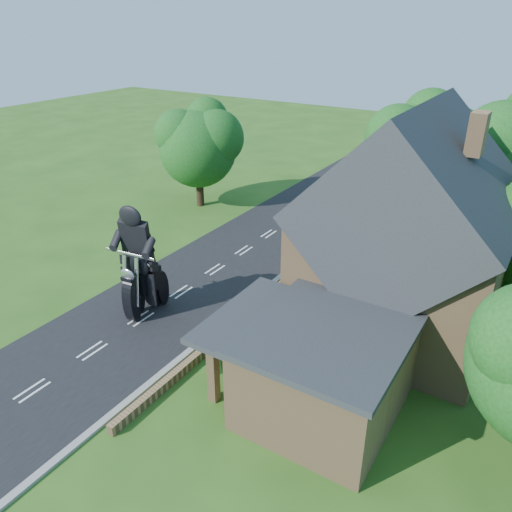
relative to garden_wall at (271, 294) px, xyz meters
The scene contains 16 objects.
ground 6.60m from the garden_wall, 130.70° to the right, with size 120.00×120.00×0.00m, color #285116.
road 6.60m from the garden_wall, 130.70° to the right, with size 7.00×80.00×0.02m, color black.
kerb 5.04m from the garden_wall, 97.41° to the right, with size 0.30×80.00×0.12m, color gray.
garden_wall is the anchor object (origin of this frame).
house 7.52m from the garden_wall, ahead, with size 9.54×8.64×10.24m.
annex 8.19m from the garden_wall, 46.16° to the right, with size 7.05×5.94×3.44m.
tree_behind_left 13.88m from the garden_wall, 72.34° to the left, with size 6.94×6.40×9.16m.
tree_far_road 15.13m from the garden_wall, 140.77° to the left, with size 6.08×5.60×7.84m.
shrub_a 6.09m from the garden_wall, 80.54° to the right, with size 0.90×0.90×1.10m, color #143711.
shrub_b 3.66m from the garden_wall, 74.05° to the right, with size 0.90×0.90×1.10m, color #143711.
shrub_c 1.46m from the garden_wall, 45.00° to the right, with size 0.90×0.90×1.10m, color #143711.
shrub_d 4.14m from the garden_wall, 75.96° to the left, with size 0.90×0.90×1.10m, color #143711.
shrub_e 6.59m from the garden_wall, 81.25° to the left, with size 0.90×0.90×1.10m, color #143711.
shrub_f 9.06m from the garden_wall, 83.66° to the left, with size 0.90×0.90×1.10m, color #143711.
motorcycle_lead 6.44m from the garden_wall, 135.05° to the right, with size 0.46×1.81×1.69m, color black, non-canonical shape.
motorcycle_follow 6.11m from the garden_wall, 139.00° to the right, with size 0.39×1.55×1.44m, color black, non-canonical shape.
Camera 1 is at (15.43, -14.17, 13.28)m, focal length 35.00 mm.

